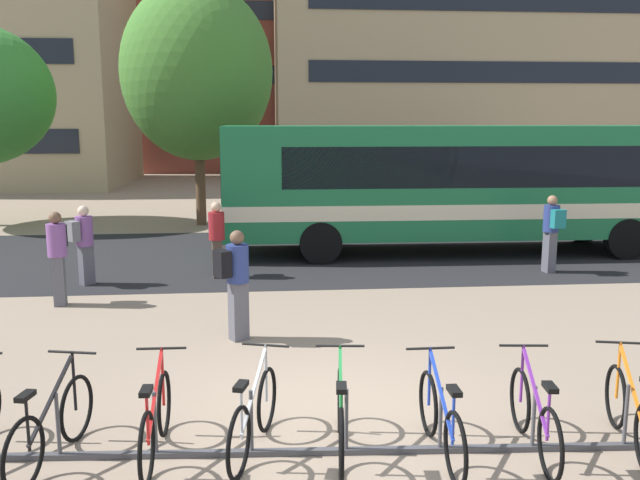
{
  "coord_description": "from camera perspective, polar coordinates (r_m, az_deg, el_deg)",
  "views": [
    {
      "loc": [
        -0.76,
        -7.24,
        3.37
      ],
      "look_at": [
        0.26,
        3.89,
        1.37
      ],
      "focal_mm": 38.05,
      "sensor_mm": 36.0,
      "label": 1
    }
  ],
  "objects": [
    {
      "name": "commuter_grey_pack_3",
      "position": [
        14.59,
        -19.29,
        0.02
      ],
      "size": [
        0.59,
        0.59,
        1.64
      ],
      "rotation": [
        0.0,
        0.0,
        0.79
      ],
      "color": "#565660",
      "rests_on": "ground"
    },
    {
      "name": "bus_lane_asphalt",
      "position": [
        17.02,
        -2.57,
        -1.25
      ],
      "size": [
        80.0,
        7.2,
        0.01
      ],
      "primitive_type": "cube",
      "color": "#232326",
      "rests_on": "ground"
    },
    {
      "name": "city_bus",
      "position": [
        17.5,
        11.82,
        4.72
      ],
      "size": [
        12.07,
        2.77,
        3.2
      ],
      "rotation": [
        0.0,
        0.0,
        3.13
      ],
      "color": "#196B3D",
      "rests_on": "ground"
    },
    {
      "name": "parked_bicycle_purple_8",
      "position": [
        7.42,
        17.57,
        -14.06
      ],
      "size": [
        0.52,
        1.72,
        0.99
      ],
      "rotation": [
        0.0,
        0.0,
        1.47
      ],
      "color": "black",
      "rests_on": "ground"
    },
    {
      "name": "commuter_navy_pack_0",
      "position": [
        14.63,
        -8.7,
        0.5
      ],
      "size": [
        0.39,
        0.57,
        1.64
      ],
      "rotation": [
        0.0,
        0.0,
        4.88
      ],
      "color": "#47382D",
      "rests_on": "ground"
    },
    {
      "name": "parked_bicycle_silver_5",
      "position": [
        7.15,
        -5.59,
        -14.58
      ],
      "size": [
        0.64,
        1.67,
        0.99
      ],
      "rotation": [
        0.0,
        0.0,
        1.29
      ],
      "color": "black",
      "rests_on": "ground"
    },
    {
      "name": "ground",
      "position": [
        8.02,
        0.71,
        -14.7
      ],
      "size": [
        200.0,
        200.0,
        0.0
      ],
      "primitive_type": "plane",
      "color": "gray"
    },
    {
      "name": "commuter_black_pack_2",
      "position": [
        10.39,
        -7.1,
        -3.13
      ],
      "size": [
        0.61,
        0.54,
        1.71
      ],
      "rotation": [
        0.0,
        0.0,
        0.55
      ],
      "color": "#565660",
      "rests_on": "ground"
    },
    {
      "name": "street_tree_1",
      "position": [
        21.97,
        -10.3,
        13.74
      ],
      "size": [
        4.68,
        4.68,
        7.55
      ],
      "color": "brown",
      "rests_on": "ground"
    },
    {
      "name": "bike_rack",
      "position": [
        7.26,
        -9.72,
        -16.86
      ],
      "size": [
        9.59,
        0.6,
        0.7
      ],
      "rotation": [
        0.0,
        0.0,
        -0.05
      ],
      "color": "#47474C",
      "rests_on": "ground"
    },
    {
      "name": "commuter_teal_pack_4",
      "position": [
        15.74,
        18.9,
        0.94
      ],
      "size": [
        0.39,
        0.56,
        1.72
      ],
      "rotation": [
        0.0,
        0.0,
        1.73
      ],
      "color": "#565660",
      "rests_on": "ground"
    },
    {
      "name": "parked_bicycle_orange_9",
      "position": [
        7.87,
        24.67,
        -13.12
      ],
      "size": [
        0.57,
        1.69,
        0.99
      ],
      "rotation": [
        0.0,
        0.0,
        1.35
      ],
      "color": "black",
      "rests_on": "ground"
    },
    {
      "name": "parked_bicycle_black_3",
      "position": [
        7.4,
        -21.62,
        -14.41
      ],
      "size": [
        0.57,
        1.69,
        0.99
      ],
      "rotation": [
        0.0,
        0.0,
        1.36
      ],
      "color": "black",
      "rests_on": "ground"
    },
    {
      "name": "commuter_black_pack_1",
      "position": [
        13.17,
        -21.2,
        -0.88
      ],
      "size": [
        0.38,
        0.55,
        1.73
      ],
      "rotation": [
        0.0,
        0.0,
        4.83
      ],
      "color": "#565660",
      "rests_on": "ground"
    },
    {
      "name": "parked_bicycle_green_6",
      "position": [
        7.09,
        1.74,
        -14.75
      ],
      "size": [
        0.52,
        1.72,
        0.99
      ],
      "rotation": [
        0.0,
        0.0,
        1.46
      ],
      "color": "black",
      "rests_on": "ground"
    },
    {
      "name": "parked_bicycle_red_4",
      "position": [
        7.21,
        -13.64,
        -14.63
      ],
      "size": [
        0.52,
        1.72,
        0.99
      ],
      "rotation": [
        0.0,
        0.0,
        1.55
      ],
      "color": "black",
      "rests_on": "ground"
    },
    {
      "name": "parked_bicycle_blue_7",
      "position": [
        7.12,
        10.14,
        -14.79
      ],
      "size": [
        0.52,
        1.72,
        0.99
      ],
      "rotation": [
        0.0,
        0.0,
        1.57
      ],
      "color": "black",
      "rests_on": "ground"
    },
    {
      "name": "building_centre_block",
      "position": [
        49.7,
        -2.75,
        14.95
      ],
      "size": [
        18.75,
        13.81,
        15.04
      ],
      "color": "brown",
      "rests_on": "ground"
    }
  ]
}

